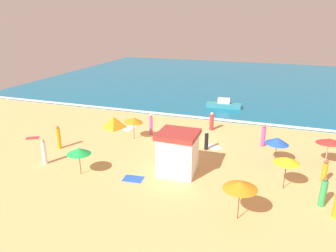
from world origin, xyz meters
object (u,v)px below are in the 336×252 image
at_px(beach_umbrella_1, 134,120).
at_px(beachgoer_5, 325,172).
at_px(beachgoer_6, 59,138).
at_px(beachgoer_9, 44,152).
at_px(beach_umbrella_3, 240,185).
at_px(beach_umbrella_5, 79,151).
at_px(beach_umbrella_0, 287,160).
at_px(beachgoer_7, 212,122).
at_px(beachgoer_0, 263,136).
at_px(beachgoer_8, 151,124).
at_px(beach_tent, 114,122).
at_px(small_boat_0, 224,104).
at_px(beach_umbrella_4, 277,141).
at_px(beachgoer_4, 323,193).
at_px(beach_umbrella_2, 329,141).
at_px(beachgoer_3, 206,141).
at_px(lifeguard_cabana, 178,152).

xyz_separation_m(beach_umbrella_1, beachgoer_5, (14.53, -2.95, -0.95)).
height_order(beachgoer_6, beachgoer_9, beachgoer_6).
xyz_separation_m(beach_umbrella_3, beach_umbrella_5, (-10.56, 1.58, -0.31)).
xyz_separation_m(beach_umbrella_0, beachgoer_7, (-6.33, 8.98, -1.11)).
bearing_deg(beachgoer_0, beachgoer_9, -149.77).
xyz_separation_m(beachgoer_6, beachgoer_8, (5.71, 5.34, 0.05)).
xyz_separation_m(beach_tent, beachgoer_8, (3.97, -0.48, 0.40)).
xyz_separation_m(beach_umbrella_0, beachgoer_5, (2.38, 1.63, -1.14)).
relative_size(beach_umbrella_5, beachgoer_5, 1.43).
distance_m(beach_umbrella_1, small_boat_0, 13.25).
xyz_separation_m(beach_tent, beachgoer_7, (8.81, 2.42, 0.24)).
xyz_separation_m(beachgoer_0, beachgoer_5, (3.99, -4.90, -0.12)).
bearing_deg(small_boat_0, beach_umbrella_4, -65.39).
height_order(beachgoer_0, beachgoer_5, beachgoer_0).
bearing_deg(beach_umbrella_0, beachgoer_7, 125.18).
distance_m(beachgoer_4, beachgoer_7, 13.20).
relative_size(beachgoer_0, beachgoer_9, 0.98).
relative_size(beach_umbrella_2, beach_tent, 1.04).
relative_size(beach_umbrella_0, beachgoer_3, 1.35).
distance_m(beach_umbrella_4, beachgoer_6, 16.58).
xyz_separation_m(lifeguard_cabana, beachgoer_5, (9.14, 1.71, -0.70)).
relative_size(lifeguard_cabana, beachgoer_0, 1.55).
distance_m(beachgoer_8, small_boat_0, 11.44).
distance_m(beach_umbrella_5, beachgoer_9, 3.41).
relative_size(beach_umbrella_2, beachgoer_5, 1.53).
height_order(beach_tent, beachgoer_7, beachgoer_7).
bearing_deg(beachgoer_0, beachgoer_4, -65.20).
relative_size(beach_umbrella_1, beach_umbrella_2, 0.83).
relative_size(beach_umbrella_3, beachgoer_5, 1.39).
bearing_deg(beachgoer_4, beach_umbrella_3, -147.24).
distance_m(lifeguard_cabana, beachgoer_9, 9.54).
height_order(beach_umbrella_0, beachgoer_5, beach_umbrella_0).
xyz_separation_m(beach_umbrella_3, beachgoer_0, (0.64, 10.52, -1.09)).
height_order(beach_umbrella_0, beach_umbrella_5, beach_umbrella_0).
bearing_deg(beach_tent, beach_umbrella_1, -33.35).
relative_size(beach_umbrella_1, small_boat_0, 0.51).
bearing_deg(beach_umbrella_3, beachgoer_8, 131.54).
bearing_deg(beach_umbrella_1, beachgoer_9, -121.33).
bearing_deg(beachgoer_6, beach_tent, 73.31).
bearing_deg(beachgoer_3, beach_umbrella_4, -7.90).
distance_m(beachgoer_7, beachgoer_9, 14.63).
relative_size(beach_umbrella_0, beach_umbrella_4, 1.07).
height_order(beach_umbrella_0, beach_tent, beach_umbrella_0).
xyz_separation_m(beach_umbrella_1, beach_umbrella_5, (-0.67, -7.00, -0.05)).
distance_m(beachgoer_5, small_boat_0, 17.31).
bearing_deg(beach_tent, beachgoer_4, -24.55).
bearing_deg(beachgoer_0, beach_tent, 179.87).
bearing_deg(beachgoer_5, beach_umbrella_3, -129.46).
height_order(beachgoer_5, beachgoer_6, beachgoer_6).
xyz_separation_m(lifeguard_cabana, beach_umbrella_5, (-6.06, -2.34, 0.20)).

